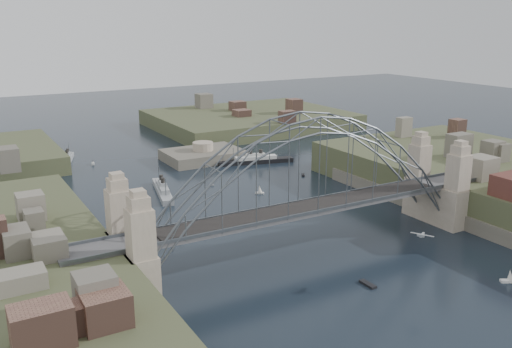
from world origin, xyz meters
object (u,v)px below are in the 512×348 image
Objects in this scene: naval_cruiser_near at (163,190)px; ocean_liner at (256,161)px; fort_island at (203,161)px; naval_cruiser_far at (68,159)px; bridge at (308,185)px.

naval_cruiser_near reaches higher than ocean_liner.
fort_island reaches higher than naval_cruiser_far.
ocean_liner is (23.53, 59.14, -11.49)m from bridge.
fort_island is 39.29m from naval_cruiser_far.
naval_cruiser_far is (-12.75, 43.32, -0.14)m from naval_cruiser_near.
fort_island is at bearing -27.93° from naval_cruiser_far.
fort_island reaches higher than ocean_liner.
bridge is 3.82× the size of fort_island.
naval_cruiser_far is at bearing 147.67° from ocean_liner.
naval_cruiser_far is (-34.70, 18.40, 1.10)m from fort_island.
bridge is 72.14m from fort_island.
naval_cruiser_near is 0.88× the size of ocean_liner.
naval_cruiser_near is 1.35× the size of naval_cruiser_far.
naval_cruiser_far is at bearing 152.07° from fort_island.
naval_cruiser_near is at bearing 102.45° from bridge.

